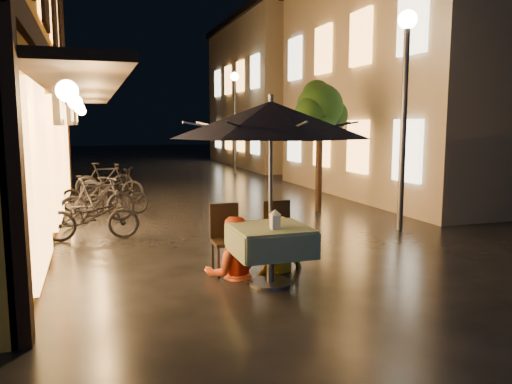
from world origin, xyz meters
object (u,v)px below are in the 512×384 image
object	(u,v)px
cafe_table	(270,241)
patio_umbrella	(271,120)
person_yellow	(279,218)
bicycle_0	(92,216)
table_lantern	(275,218)
person_orange	(232,218)
streetlamp_near	(405,81)

from	to	relation	value
cafe_table	patio_umbrella	xyz separation A→B (m)	(0.00, 0.00, 1.56)
person_yellow	bicycle_0	world-z (taller)	person_yellow
table_lantern	person_yellow	xyz separation A→B (m)	(0.33, 0.74, -0.16)
person_orange	person_yellow	world-z (taller)	person_orange
table_lantern	person_yellow	world-z (taller)	person_yellow
cafe_table	patio_umbrella	distance (m)	1.56
streetlamp_near	patio_umbrella	xyz separation A→B (m)	(-3.61, -2.41, -0.77)
streetlamp_near	cafe_table	world-z (taller)	streetlamp_near
cafe_table	patio_umbrella	world-z (taller)	patio_umbrella
streetlamp_near	person_yellow	world-z (taller)	streetlamp_near
streetlamp_near	patio_umbrella	bearing A→B (deg)	-146.31
cafe_table	patio_umbrella	size ratio (longest dim) A/B	0.39
streetlamp_near	person_yellow	distance (m)	4.33
streetlamp_near	patio_umbrella	distance (m)	4.41
streetlamp_near	person_yellow	size ratio (longest dim) A/B	2.79
cafe_table	table_lantern	distance (m)	0.37
cafe_table	table_lantern	world-z (taller)	table_lantern
table_lantern	cafe_table	bearing A→B (deg)	90.00
cafe_table	person_orange	bearing A→B (deg)	124.94
cafe_table	person_yellow	world-z (taller)	person_yellow
person_orange	cafe_table	bearing A→B (deg)	130.20
streetlamp_near	person_orange	xyz separation A→B (m)	(-3.98, -1.88, -2.10)
patio_umbrella	person_yellow	world-z (taller)	patio_umbrella
bicycle_0	person_yellow	bearing A→B (deg)	-134.94
streetlamp_near	table_lantern	bearing A→B (deg)	-144.50
streetlamp_near	table_lantern	xyz separation A→B (m)	(-3.61, -2.58, -2.00)
bicycle_0	person_orange	bearing A→B (deg)	-144.29
person_orange	bicycle_0	distance (m)	3.44
streetlamp_near	bicycle_0	world-z (taller)	streetlamp_near
person_orange	table_lantern	bearing A→B (deg)	123.14
streetlamp_near	patio_umbrella	world-z (taller)	streetlamp_near
bicycle_0	table_lantern	bearing A→B (deg)	-145.18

